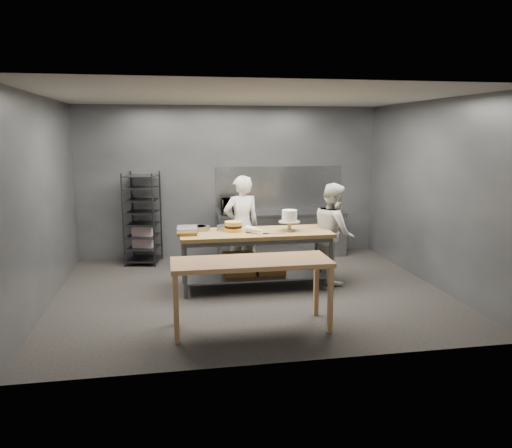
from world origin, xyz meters
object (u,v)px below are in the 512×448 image
(work_table, at_px, (254,252))
(microwave, at_px, (236,206))
(speed_rack, at_px, (143,219))
(chef_behind, at_px, (242,226))
(chef_right, at_px, (334,232))
(layer_cake, at_px, (233,226))
(frosted_cake_stand, at_px, (289,218))
(near_counter, at_px, (251,267))

(work_table, height_order, microwave, microwave)
(speed_rack, distance_m, chef_behind, 2.05)
(chef_right, xyz_separation_m, layer_cake, (-1.70, -0.06, 0.17))
(frosted_cake_stand, relative_size, layer_cake, 1.24)
(near_counter, bearing_deg, chef_right, 46.98)
(chef_right, distance_m, layer_cake, 1.71)
(microwave, relative_size, layer_cake, 1.98)
(work_table, distance_m, chef_behind, 0.82)
(speed_rack, relative_size, frosted_cake_stand, 5.15)
(near_counter, height_order, speed_rack, speed_rack)
(work_table, height_order, speed_rack, speed_rack)
(chef_behind, distance_m, chef_right, 1.60)
(speed_rack, distance_m, chef_right, 3.64)
(work_table, distance_m, microwave, 1.99)
(layer_cake, bearing_deg, near_counter, -90.36)
(work_table, xyz_separation_m, speed_rack, (-1.83, 1.85, 0.28))
(work_table, distance_m, near_counter, 1.77)
(near_counter, height_order, frosted_cake_stand, frosted_cake_stand)
(chef_right, distance_m, microwave, 2.30)
(chef_right, bearing_deg, frosted_cake_stand, 105.69)
(near_counter, height_order, chef_right, chef_right)
(work_table, xyz_separation_m, layer_cake, (-0.33, 0.05, 0.43))
(speed_rack, bearing_deg, chef_right, -28.46)
(speed_rack, relative_size, chef_behind, 1.00)
(chef_behind, xyz_separation_m, layer_cake, (-0.24, -0.70, 0.12))
(layer_cake, bearing_deg, frosted_cake_stand, -7.02)
(microwave, bearing_deg, speed_rack, -177.46)
(chef_behind, bearing_deg, near_counter, 74.32)
(work_table, relative_size, chef_right, 1.45)
(microwave, bearing_deg, chef_right, -52.38)
(speed_rack, xyz_separation_m, chef_right, (3.20, -1.73, -0.03))
(near_counter, relative_size, chef_behind, 1.14)
(chef_right, distance_m, frosted_cake_stand, 0.88)
(near_counter, height_order, chef_behind, chef_behind)
(frosted_cake_stand, bearing_deg, layer_cake, 172.98)
(near_counter, bearing_deg, frosted_cake_stand, 61.48)
(chef_right, relative_size, frosted_cake_stand, 4.88)
(chef_behind, height_order, frosted_cake_stand, chef_behind)
(chef_right, relative_size, layer_cake, 6.06)
(near_counter, distance_m, frosted_cake_stand, 1.92)
(microwave, relative_size, frosted_cake_stand, 1.59)
(chef_behind, relative_size, microwave, 3.24)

